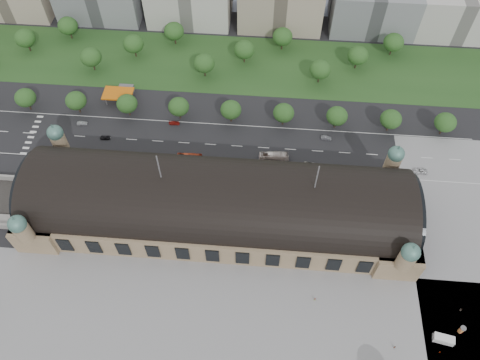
# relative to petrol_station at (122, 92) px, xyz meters

# --- Properties ---
(ground) EXTENTS (900.00, 900.00, 0.00)m
(ground) POSITION_rel_petrol_station_xyz_m (53.91, -65.28, -2.95)
(ground) COLOR black
(ground) RESTS_ON ground
(station) EXTENTS (150.00, 48.40, 44.30)m
(station) POSITION_rel_petrol_station_xyz_m (53.91, -65.28, 7.33)
(station) COLOR #9C8261
(station) RESTS_ON ground
(plaza_south) EXTENTS (190.00, 48.00, 0.12)m
(plaza_south) POSITION_rel_petrol_station_xyz_m (63.91, -109.28, -2.95)
(plaza_south) COLOR gray
(plaza_south) RESTS_ON ground
(road_slab) EXTENTS (260.00, 26.00, 0.10)m
(road_slab) POSITION_rel_petrol_station_xyz_m (33.91, -27.28, -2.95)
(road_slab) COLOR black
(road_slab) RESTS_ON ground
(grass_belt) EXTENTS (300.00, 45.00, 0.10)m
(grass_belt) POSITION_rel_petrol_station_xyz_m (38.91, 27.72, -2.95)
(grass_belt) COLOR #22471C
(grass_belt) RESTS_ON ground
(petrol_station) EXTENTS (14.00, 13.00, 5.05)m
(petrol_station) POSITION_rel_petrol_station_xyz_m (0.00, 0.00, 0.00)
(petrol_station) COLOR #CF610C
(petrol_station) RESTS_ON ground
(office_4) EXTENTS (45.00, 32.00, 24.00)m
(office_4) POSITION_rel_petrol_station_xyz_m (73.91, 67.72, 9.05)
(office_4) COLOR tan
(office_4) RESTS_ON ground
(office_5) EXTENTS (45.00, 32.00, 24.00)m
(office_5) POSITION_rel_petrol_station_xyz_m (123.91, 67.72, 9.05)
(office_5) COLOR gray
(office_5) RESTS_ON ground
(office_6) EXTENTS (45.00, 32.00, 24.00)m
(office_6) POSITION_rel_petrol_station_xyz_m (168.91, 67.72, 9.05)
(office_6) COLOR beige
(office_6) RESTS_ON ground
(tree_row_1) EXTENTS (9.60, 9.60, 11.52)m
(tree_row_1) POSITION_rel_petrol_station_xyz_m (-42.09, -12.28, 4.48)
(tree_row_1) COLOR #2D2116
(tree_row_1) RESTS_ON ground
(tree_row_2) EXTENTS (9.60, 9.60, 11.52)m
(tree_row_2) POSITION_rel_petrol_station_xyz_m (-18.09, -12.28, 4.48)
(tree_row_2) COLOR #2D2116
(tree_row_2) RESTS_ON ground
(tree_row_3) EXTENTS (9.60, 9.60, 11.52)m
(tree_row_3) POSITION_rel_petrol_station_xyz_m (5.91, -12.28, 4.48)
(tree_row_3) COLOR #2D2116
(tree_row_3) RESTS_ON ground
(tree_row_4) EXTENTS (9.60, 9.60, 11.52)m
(tree_row_4) POSITION_rel_petrol_station_xyz_m (29.91, -12.28, 4.48)
(tree_row_4) COLOR #2D2116
(tree_row_4) RESTS_ON ground
(tree_row_5) EXTENTS (9.60, 9.60, 11.52)m
(tree_row_5) POSITION_rel_petrol_station_xyz_m (53.91, -12.28, 4.48)
(tree_row_5) COLOR #2D2116
(tree_row_5) RESTS_ON ground
(tree_row_6) EXTENTS (9.60, 9.60, 11.52)m
(tree_row_6) POSITION_rel_petrol_station_xyz_m (77.91, -12.28, 4.48)
(tree_row_6) COLOR #2D2116
(tree_row_6) RESTS_ON ground
(tree_row_7) EXTENTS (9.60, 9.60, 11.52)m
(tree_row_7) POSITION_rel_petrol_station_xyz_m (101.91, -12.28, 4.48)
(tree_row_7) COLOR #2D2116
(tree_row_7) RESTS_ON ground
(tree_row_8) EXTENTS (9.60, 9.60, 11.52)m
(tree_row_8) POSITION_rel_petrol_station_xyz_m (125.91, -12.28, 4.48)
(tree_row_8) COLOR #2D2116
(tree_row_8) RESTS_ON ground
(tree_row_9) EXTENTS (9.60, 9.60, 11.52)m
(tree_row_9) POSITION_rel_petrol_station_xyz_m (149.91, -12.28, 4.48)
(tree_row_9) COLOR #2D2116
(tree_row_9) RESTS_ON ground
(tree_belt_1) EXTENTS (10.40, 10.40, 12.48)m
(tree_belt_1) POSITION_rel_petrol_station_xyz_m (-57.09, 29.72, 5.10)
(tree_belt_1) COLOR #2D2116
(tree_belt_1) RESTS_ON ground
(tree_belt_2) EXTENTS (10.40, 10.40, 12.48)m
(tree_belt_2) POSITION_rel_petrol_station_xyz_m (-38.09, 41.72, 5.10)
(tree_belt_2) COLOR #2D2116
(tree_belt_2) RESTS_ON ground
(tree_belt_3) EXTENTS (10.40, 10.40, 12.48)m
(tree_belt_3) POSITION_rel_petrol_station_xyz_m (-19.09, 17.72, 5.10)
(tree_belt_3) COLOR #2D2116
(tree_belt_3) RESTS_ON ground
(tree_belt_4) EXTENTS (10.40, 10.40, 12.48)m
(tree_belt_4) POSITION_rel_petrol_station_xyz_m (-0.09, 29.72, 5.10)
(tree_belt_4) COLOR #2D2116
(tree_belt_4) RESTS_ON ground
(tree_belt_5) EXTENTS (10.40, 10.40, 12.48)m
(tree_belt_5) POSITION_rel_petrol_station_xyz_m (18.91, 41.72, 5.10)
(tree_belt_5) COLOR #2D2116
(tree_belt_5) RESTS_ON ground
(tree_belt_6) EXTENTS (10.40, 10.40, 12.48)m
(tree_belt_6) POSITION_rel_petrol_station_xyz_m (37.91, 17.72, 5.10)
(tree_belt_6) COLOR #2D2116
(tree_belt_6) RESTS_ON ground
(tree_belt_7) EXTENTS (10.40, 10.40, 12.48)m
(tree_belt_7) POSITION_rel_petrol_station_xyz_m (56.91, 29.72, 5.10)
(tree_belt_7) COLOR #2D2116
(tree_belt_7) RESTS_ON ground
(tree_belt_8) EXTENTS (10.40, 10.40, 12.48)m
(tree_belt_8) POSITION_rel_petrol_station_xyz_m (75.91, 41.72, 5.10)
(tree_belt_8) COLOR #2D2116
(tree_belt_8) RESTS_ON ground
(tree_belt_9) EXTENTS (10.40, 10.40, 12.48)m
(tree_belt_9) POSITION_rel_petrol_station_xyz_m (94.91, 17.72, 5.10)
(tree_belt_9) COLOR #2D2116
(tree_belt_9) RESTS_ON ground
(tree_belt_10) EXTENTS (10.40, 10.40, 12.48)m
(tree_belt_10) POSITION_rel_petrol_station_xyz_m (113.91, 29.72, 5.10)
(tree_belt_10) COLOR #2D2116
(tree_belt_10) RESTS_ON ground
(tree_belt_11) EXTENTS (10.40, 10.40, 12.48)m
(tree_belt_11) POSITION_rel_petrol_station_xyz_m (132.91, 41.72, 5.10)
(tree_belt_11) COLOR #2D2116
(tree_belt_11) RESTS_ON ground
(traffic_car_1) EXTENTS (4.78, 2.17, 1.52)m
(traffic_car_1) POSITION_rel_petrol_station_xyz_m (-14.86, -19.96, -2.19)
(traffic_car_1) COLOR gray
(traffic_car_1) RESTS_ON ground
(traffic_car_2) EXTENTS (4.75, 2.38, 1.29)m
(traffic_car_2) POSITION_rel_petrol_station_xyz_m (-2.11, -27.66, -2.30)
(traffic_car_2) COLOR black
(traffic_car_2) RESTS_ON ground
(traffic_car_3) EXTENTS (4.96, 2.27, 1.41)m
(traffic_car_3) POSITION_rel_petrol_station_xyz_m (27.82, -16.30, -2.25)
(traffic_car_3) COLOR maroon
(traffic_car_3) RESTS_ON ground
(traffic_car_5) EXTENTS (4.84, 2.10, 1.55)m
(traffic_car_5) POSITION_rel_petrol_station_xyz_m (97.84, -19.83, -2.18)
(traffic_car_5) COLOR slate
(traffic_car_5) RESTS_ON ground
(traffic_car_6) EXTENTS (6.02, 3.03, 1.63)m
(traffic_car_6) POSITION_rel_petrol_station_xyz_m (137.51, -35.49, -2.13)
(traffic_car_6) COLOR silver
(traffic_car_6) RESTS_ON ground
(parked_car_0) EXTENTS (5.22, 3.46, 1.62)m
(parked_car_0) POSITION_rel_petrol_station_xyz_m (-0.35, -44.28, -2.14)
(parked_car_0) COLOR black
(parked_car_0) RESTS_ON ground
(parked_car_1) EXTENTS (6.13, 5.51, 1.58)m
(parked_car_1) POSITION_rel_petrol_station_xyz_m (-18.90, -41.23, -2.16)
(parked_car_1) COLOR maroon
(parked_car_1) RESTS_ON ground
(parked_car_2) EXTENTS (4.98, 4.56, 1.40)m
(parked_car_2) POSITION_rel_petrol_station_xyz_m (-0.52, -40.28, -2.25)
(parked_car_2) COLOR #1C274E
(parked_car_2) RESTS_ON ground
(parked_car_3) EXTENTS (4.98, 4.34, 1.62)m
(parked_car_3) POSITION_rel_petrol_station_xyz_m (-7.53, -44.28, -2.14)
(parked_car_3) COLOR slate
(parked_car_3) RESTS_ON ground
(parked_car_4) EXTENTS (4.80, 3.73, 1.52)m
(parked_car_4) POSITION_rel_petrol_station_xyz_m (14.69, -44.28, -2.19)
(parked_car_4) COLOR silver
(parked_car_4) RESTS_ON ground
(parked_car_5) EXTENTS (5.84, 4.66, 1.48)m
(parked_car_5) POSITION_rel_petrol_station_xyz_m (33.05, -41.39, -2.21)
(parked_car_5) COLOR gray
(parked_car_5) RESTS_ON ground
(parked_car_6) EXTENTS (5.32, 4.09, 1.44)m
(parked_car_6) POSITION_rel_petrol_station_xyz_m (35.91, -40.28, -2.23)
(parked_car_6) COLOR black
(parked_car_6) RESTS_ON ground
(bus_west) EXTENTS (11.09, 2.81, 3.08)m
(bus_west) POSITION_rel_petrol_station_xyz_m (37.94, -36.51, -1.41)
(bus_west) COLOR #C73F1F
(bus_west) RESTS_ON ground
(bus_mid) EXTENTS (13.21, 4.18, 3.62)m
(bus_mid) POSITION_rel_petrol_station_xyz_m (74.67, -33.28, -1.14)
(bus_mid) COLOR silver
(bus_mid) RESTS_ON ground
(bus_east) EXTENTS (13.30, 4.39, 3.64)m
(bus_east) POSITION_rel_petrol_station_xyz_m (93.91, -38.28, -1.13)
(bus_east) COLOR #BBB9AD
(bus_east) RESTS_ON ground
(van_east) EXTENTS (7.11, 3.88, 2.92)m
(van_east) POSITION_rel_petrol_station_xyz_m (134.52, -107.56, -1.56)
(van_east) COLOR white
(van_east) RESTS_ON ground
(advertising_column) EXTENTS (1.94, 1.94, 3.69)m
(advertising_column) POSITION_rel_petrol_station_xyz_m (141.37, -104.03, -1.03)
(advertising_column) COLOR red
(advertising_column) RESTS_ON ground
(pedestrian_0) EXTENTS (0.82, 0.47, 1.67)m
(pedestrian_0) POSITION_rel_petrol_station_xyz_m (91.75, -96.82, -2.11)
(pedestrian_0) COLOR gray
(pedestrian_0) RESTS_ON ground
(pedestrian_1) EXTENTS (0.76, 0.69, 1.73)m
(pedestrian_1) POSITION_rel_petrol_station_xyz_m (118.27, -111.45, -2.08)
(pedestrian_1) COLOR gray
(pedestrian_1) RESTS_ON ground
(pedestrian_2) EXTENTS (0.78, 1.04, 1.91)m
(pedestrian_2) POSITION_rel_petrol_station_xyz_m (142.93, -96.48, -1.99)
(pedestrian_2) COLOR gray
(pedestrian_2) RESTS_ON ground
(pedestrian_3) EXTENTS (1.01, 0.62, 1.61)m
(pedestrian_3) POSITION_rel_petrol_station_xyz_m (133.11, -111.89, -2.14)
(pedestrian_3) COLOR gray
(pedestrian_3) RESTS_ON ground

